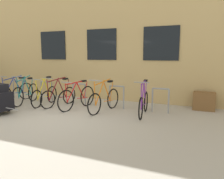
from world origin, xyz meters
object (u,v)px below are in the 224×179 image
at_px(bicycle_blue, 15,92).
at_px(bicycle_purple, 144,103).
at_px(bicycle_maroon, 59,96).
at_px(bicycle_red, 77,97).
at_px(bicycle_yellow, 45,95).
at_px(planter_box, 204,101).
at_px(bicycle_teal, 26,93).
at_px(bicycle_orange, 104,100).

bearing_deg(bicycle_blue, bicycle_purple, 0.10).
height_order(bicycle_blue, bicycle_purple, bicycle_purple).
xyz_separation_m(bicycle_blue, bicycle_maroon, (2.12, -0.01, -0.01)).
xyz_separation_m(bicycle_maroon, bicycle_purple, (3.13, 0.02, 0.01)).
relative_size(bicycle_red, bicycle_yellow, 1.10).
bearing_deg(planter_box, bicycle_blue, -168.46).
bearing_deg(bicycle_teal, bicycle_maroon, 7.42).
height_order(bicycle_blue, bicycle_teal, bicycle_teal).
relative_size(bicycle_maroon, bicycle_purple, 1.00).
bearing_deg(bicycle_teal, bicycle_red, 2.77).
distance_m(bicycle_red, bicycle_purple, 2.32).
distance_m(bicycle_red, bicycle_yellow, 1.39).
distance_m(bicycle_purple, bicycle_teal, 4.52).
distance_m(bicycle_purple, bicycle_orange, 1.30).
height_order(bicycle_yellow, bicycle_orange, bicycle_orange).
relative_size(bicycle_yellow, planter_box, 2.33).
bearing_deg(bicycle_yellow, bicycle_blue, 176.68).
xyz_separation_m(bicycle_blue, bicycle_orange, (3.96, -0.07, 0.01)).
distance_m(bicycle_maroon, bicycle_orange, 1.84).
relative_size(bicycle_red, bicycle_orange, 1.02).
distance_m(bicycle_red, bicycle_maroon, 0.82).
bearing_deg(bicycle_maroon, bicycle_teal, -172.58).
relative_size(bicycle_blue, bicycle_maroon, 1.03).
bearing_deg(bicycle_red, bicycle_purple, 2.21).
bearing_deg(bicycle_red, bicycle_yellow, -179.63).
bearing_deg(bicycle_maroon, bicycle_purple, 0.28).
distance_m(bicycle_teal, bicycle_orange, 3.22).
height_order(bicycle_purple, bicycle_teal, bicycle_teal).
xyz_separation_m(bicycle_blue, bicycle_yellow, (1.55, -0.09, -0.01)).
relative_size(bicycle_red, bicycle_purple, 1.09).
bearing_deg(bicycle_maroon, bicycle_red, -5.21).
bearing_deg(bicycle_red, bicycle_teal, -177.23).
distance_m(bicycle_teal, planter_box, 6.41).
distance_m(bicycle_red, bicycle_teal, 2.20).
bearing_deg(bicycle_yellow, bicycle_orange, 0.45).
height_order(bicycle_maroon, bicycle_purple, bicycle_purple).
distance_m(bicycle_blue, bicycle_orange, 3.96).
bearing_deg(planter_box, bicycle_teal, -165.50).
relative_size(bicycle_maroon, bicycle_yellow, 1.02).
bearing_deg(bicycle_red, bicycle_orange, 0.57).
xyz_separation_m(bicycle_teal, bicycle_orange, (3.22, 0.12, -0.00)).
relative_size(bicycle_blue, bicycle_yellow, 1.05).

